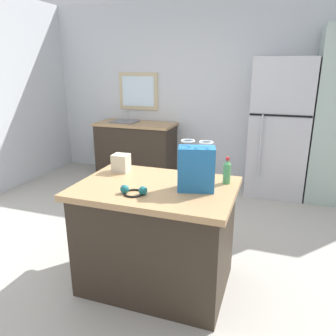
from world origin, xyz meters
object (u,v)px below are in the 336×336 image
Objects in this scene: refrigerator at (279,128)px; kitchen_island at (156,235)px; shopping_bag at (196,168)px; ear_defenders at (134,191)px; small_box at (121,163)px; bottle at (227,172)px.

kitchen_island is at bearing -109.11° from refrigerator.
shopping_bag is 0.48m from ear_defenders.
shopping_bag is at bearing 29.53° from ear_defenders.
ear_defenders is at bearing -53.99° from small_box.
bottle is 0.74m from ear_defenders.
small_box reaches higher than kitchen_island.
small_box is (-0.72, 0.22, -0.09)m from shopping_bag.
refrigerator is 2.86m from ear_defenders.
small_box is 0.77× the size of ear_defenders.
small_box is at bearing -119.25° from refrigerator.
ear_defenders is at bearing -109.17° from refrigerator.
shopping_bag is at bearing 1.05° from kitchen_island.
refrigerator reaches higher than shopping_bag.
shopping_bag is at bearing -102.35° from refrigerator.
kitchen_island is at bearing -178.95° from shopping_bag.
refrigerator is at bearing 77.65° from shopping_bag.
kitchen_island is 5.73× the size of bottle.
ear_defenders reaches higher than kitchen_island.
bottle is at bearing -98.86° from refrigerator.
kitchen_island is 0.65× the size of refrigerator.
refrigerator is 2.29m from bottle.
shopping_bag reaches higher than kitchen_island.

